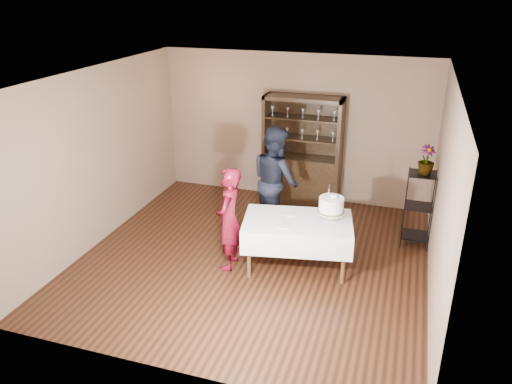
% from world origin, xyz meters
% --- Properties ---
extents(floor, '(5.00, 5.00, 0.00)m').
position_xyz_m(floor, '(0.00, 0.00, 0.00)').
color(floor, black).
rests_on(floor, ground).
extents(ceiling, '(5.00, 5.00, 0.00)m').
position_xyz_m(ceiling, '(0.00, 0.00, 2.70)').
color(ceiling, white).
rests_on(ceiling, back_wall).
extents(back_wall, '(5.00, 0.02, 2.70)m').
position_xyz_m(back_wall, '(0.00, 2.50, 1.35)').
color(back_wall, brown).
rests_on(back_wall, floor).
extents(wall_left, '(0.02, 5.00, 2.70)m').
position_xyz_m(wall_left, '(-2.50, 0.00, 1.35)').
color(wall_left, brown).
rests_on(wall_left, floor).
extents(wall_right, '(0.02, 5.00, 2.70)m').
position_xyz_m(wall_right, '(2.50, 0.00, 1.35)').
color(wall_right, brown).
rests_on(wall_right, floor).
extents(china_hutch, '(1.40, 0.48, 2.00)m').
position_xyz_m(china_hutch, '(0.20, 2.25, 0.66)').
color(china_hutch, black).
rests_on(china_hutch, floor).
extents(plant_etagere, '(0.42, 0.42, 1.20)m').
position_xyz_m(plant_etagere, '(2.28, 1.20, 0.65)').
color(plant_etagere, black).
rests_on(plant_etagere, floor).
extents(cake_table, '(1.66, 1.20, 0.75)m').
position_xyz_m(cake_table, '(0.67, -0.04, 0.58)').
color(cake_table, silver).
rests_on(cake_table, floor).
extents(woman, '(0.40, 0.57, 1.51)m').
position_xyz_m(woman, '(-0.26, -0.31, 0.76)').
color(woman, '#3E0510').
rests_on(woman, floor).
extents(man, '(1.09, 1.10, 1.79)m').
position_xyz_m(man, '(0.06, 0.97, 0.89)').
color(man, black).
rests_on(man, floor).
extents(cake, '(0.38, 0.38, 0.53)m').
position_xyz_m(cake, '(1.10, 0.11, 0.96)').
color(cake, silver).
rests_on(cake, cake_table).
extents(plate_near, '(0.20, 0.20, 0.01)m').
position_xyz_m(plate_near, '(0.52, -0.27, 0.76)').
color(plate_near, silver).
rests_on(plate_near, cake_table).
extents(plate_far, '(0.20, 0.20, 0.01)m').
position_xyz_m(plate_far, '(0.53, 0.11, 0.76)').
color(plate_far, silver).
rests_on(plate_far, cake_table).
extents(potted_plant, '(0.33, 0.33, 0.44)m').
position_xyz_m(potted_plant, '(2.30, 1.20, 1.41)').
color(potted_plant, '#416530').
rests_on(potted_plant, plant_etagere).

